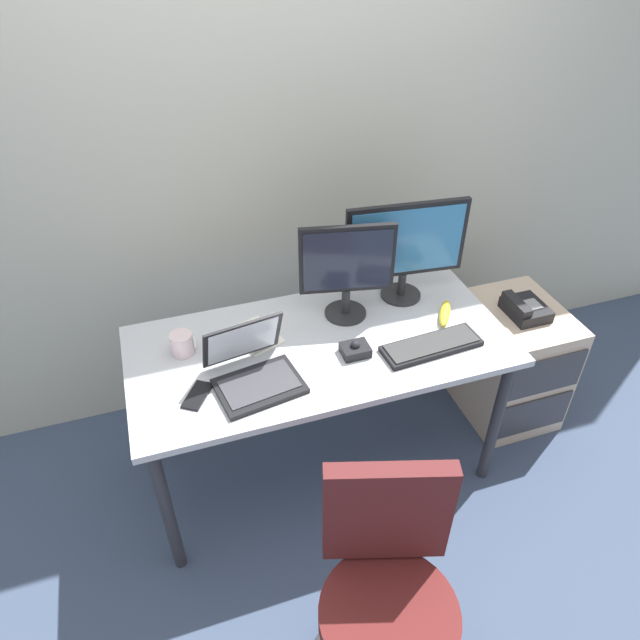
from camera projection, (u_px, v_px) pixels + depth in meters
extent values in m
plane|color=#3C4A64|center=(320.00, 462.00, 2.82)|extent=(8.00, 8.00, 0.00)
cube|color=#BAB9A9|center=(268.00, 128.00, 2.51)|extent=(6.00, 0.10, 2.80)
cube|color=silver|center=(320.00, 346.00, 2.37)|extent=(1.54, 0.73, 0.03)
cylinder|color=#2D2D33|center=(167.00, 511.00, 2.19)|extent=(0.05, 0.05, 0.73)
cylinder|color=#2D2D33|center=(496.00, 422.00, 2.55)|extent=(0.05, 0.05, 0.73)
cylinder|color=#2D2D33|center=(151.00, 400.00, 2.65)|extent=(0.05, 0.05, 0.73)
cylinder|color=#2D2D33|center=(431.00, 337.00, 3.01)|extent=(0.05, 0.05, 0.73)
cube|color=beige|center=(509.00, 361.00, 2.94)|extent=(0.42, 0.52, 0.62)
cube|color=#38383D|center=(547.00, 375.00, 2.66)|extent=(0.38, 0.01, 0.21)
cube|color=#38383D|center=(535.00, 415.00, 2.82)|extent=(0.38, 0.01, 0.21)
cube|color=black|center=(526.00, 309.00, 2.72)|extent=(0.17, 0.20, 0.06)
cube|color=black|center=(517.00, 304.00, 2.68)|extent=(0.05, 0.18, 0.04)
cube|color=gray|center=(532.00, 305.00, 2.70)|extent=(0.07, 0.08, 0.01)
cylinder|color=#5C1D1C|center=(389.00, 617.00, 1.80)|extent=(0.44, 0.44, 0.07)
cube|color=#541F1F|center=(387.00, 512.00, 1.80)|extent=(0.40, 0.17, 0.42)
cylinder|color=#262628|center=(401.00, 294.00, 2.62)|extent=(0.18, 0.18, 0.01)
cylinder|color=#262628|center=(402.00, 284.00, 2.59)|extent=(0.04, 0.04, 0.11)
cube|color=black|center=(406.00, 240.00, 2.45)|extent=(0.53, 0.08, 0.34)
cube|color=teal|center=(407.00, 242.00, 2.44)|extent=(0.49, 0.05, 0.30)
cylinder|color=#262628|center=(345.00, 313.00, 2.51)|extent=(0.18, 0.18, 0.01)
cylinder|color=#262628|center=(346.00, 301.00, 2.48)|extent=(0.04, 0.04, 0.11)
cube|color=black|center=(347.00, 259.00, 2.35)|extent=(0.39, 0.10, 0.30)
cube|color=#1E2333|center=(348.00, 261.00, 2.34)|extent=(0.36, 0.08, 0.27)
cube|color=black|center=(431.00, 346.00, 2.33)|extent=(0.42, 0.16, 0.02)
cube|color=#353535|center=(432.00, 343.00, 2.32)|extent=(0.39, 0.14, 0.01)
cube|color=black|center=(260.00, 386.00, 2.15)|extent=(0.34, 0.27, 0.02)
cube|color=#38383D|center=(259.00, 384.00, 2.14)|extent=(0.30, 0.21, 0.00)
cube|color=black|center=(242.00, 340.00, 2.18)|extent=(0.32, 0.13, 0.21)
cube|color=silver|center=(243.00, 341.00, 2.18)|extent=(0.28, 0.11, 0.18)
cube|color=black|center=(355.00, 350.00, 2.30)|extent=(0.11, 0.09, 0.04)
sphere|color=#232328|center=(355.00, 345.00, 2.28)|extent=(0.04, 0.04, 0.04)
cylinder|color=silver|center=(182.00, 344.00, 2.29)|extent=(0.09, 0.09, 0.09)
torus|color=silver|center=(194.00, 341.00, 2.30)|extent=(0.01, 0.06, 0.06)
cube|color=white|center=(256.00, 336.00, 2.39)|extent=(0.21, 0.25, 0.01)
cube|color=black|center=(197.00, 395.00, 2.12)|extent=(0.13, 0.16, 0.01)
ellipsoid|color=yellow|center=(445.00, 313.00, 2.49)|extent=(0.14, 0.18, 0.04)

